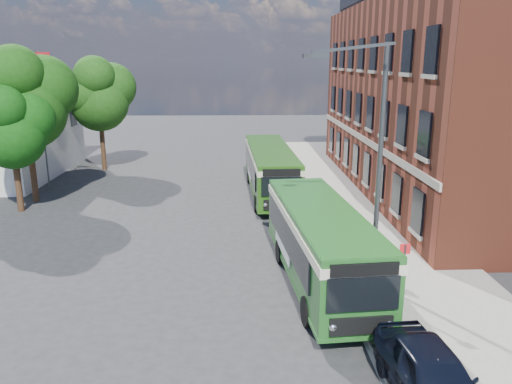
{
  "coord_description": "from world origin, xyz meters",
  "views": [
    {
      "loc": [
        0.15,
        -19.5,
        8.38
      ],
      "look_at": [
        0.92,
        3.92,
        2.2
      ],
      "focal_mm": 35.0,
      "sensor_mm": 36.0,
      "label": 1
    }
  ],
  "objects_px": {
    "bus_front": "(320,238)",
    "street_lamp": "(370,164)",
    "parked_car": "(432,377)",
    "bus_rear": "(270,166)"
  },
  "relations": [
    {
      "from": "bus_front",
      "to": "parked_car",
      "type": "bearing_deg",
      "value": -77.7
    },
    {
      "from": "street_lamp",
      "to": "bus_front",
      "type": "distance_m",
      "value": 3.4
    },
    {
      "from": "street_lamp",
      "to": "parked_car",
      "type": "bearing_deg",
      "value": -90.3
    },
    {
      "from": "bus_rear",
      "to": "parked_car",
      "type": "bearing_deg",
      "value": -82.63
    },
    {
      "from": "bus_front",
      "to": "street_lamp",
      "type": "bearing_deg",
      "value": -11.05
    },
    {
      "from": "bus_front",
      "to": "parked_car",
      "type": "height_order",
      "value": "bus_front"
    },
    {
      "from": "street_lamp",
      "to": "bus_front",
      "type": "bearing_deg",
      "value": 168.95
    },
    {
      "from": "bus_front",
      "to": "bus_rear",
      "type": "bearing_deg",
      "value": 94.64
    },
    {
      "from": "bus_front",
      "to": "parked_car",
      "type": "relative_size",
      "value": 2.32
    },
    {
      "from": "street_lamp",
      "to": "bus_rear",
      "type": "bearing_deg",
      "value": 101.18
    }
  ]
}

